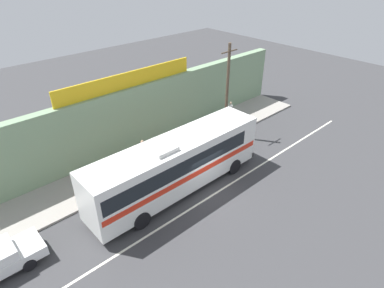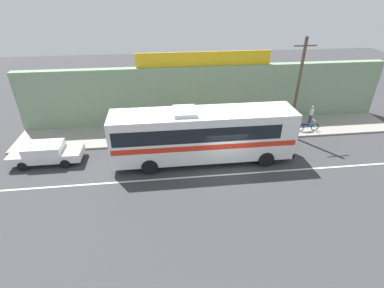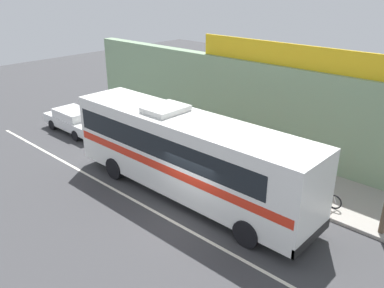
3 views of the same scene
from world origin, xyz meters
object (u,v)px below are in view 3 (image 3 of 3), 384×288
at_px(parked_car, 75,120).
at_px(motorcycle_orange, 319,194).
at_px(intercity_bus, 185,151).
at_px(pedestrian_far_left, 245,146).

height_order(parked_car, motorcycle_orange, parked_car).
height_order(intercity_bus, pedestrian_far_left, intercity_bus).
xyz_separation_m(parked_car, motorcycle_orange, (15.02, 2.08, -0.17)).
xyz_separation_m(intercity_bus, motorcycle_orange, (4.73, 3.06, -1.50)).
distance_m(intercity_bus, parked_car, 10.42).
xyz_separation_m(intercity_bus, pedestrian_far_left, (0.29, 3.95, -0.94)).
bearing_deg(intercity_bus, motorcycle_orange, 32.86).
bearing_deg(parked_car, motorcycle_orange, 7.87).
xyz_separation_m(intercity_bus, parked_car, (-10.29, 0.98, -1.33)).
distance_m(intercity_bus, motorcycle_orange, 5.83).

